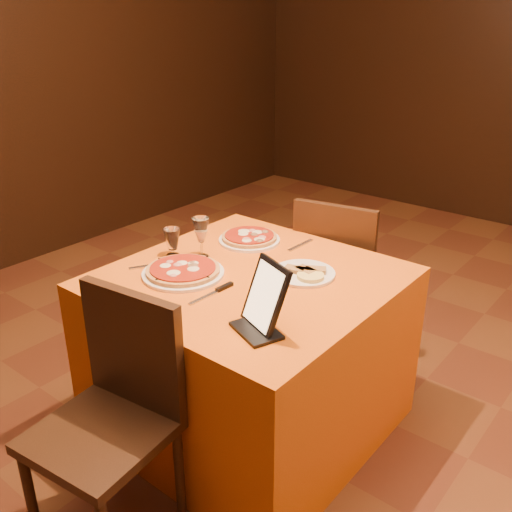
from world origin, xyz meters
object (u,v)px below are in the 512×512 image
Objects in this scene: chair_main_far at (344,276)px; pizza_near at (183,272)px; wine_glass at (201,238)px; tablet at (266,296)px; water_glass at (172,243)px; chair_main_near at (100,434)px; main_table at (250,353)px; pizza_far at (249,238)px.

pizza_near is at bearing 65.84° from chair_main_far.
chair_main_far is 0.91m from wine_glass.
tablet reaches higher than chair_main_far.
water_glass is at bearing 148.32° from pizza_near.
chair_main_near reaches higher than pizza_near.
chair_main_far is 1.18m from tablet.
main_table is at bearing 78.91° from chair_main_far.
pizza_near is at bearing -31.68° from water_glass.
chair_main_far is (0.00, 0.78, 0.08)m from main_table.
main_table is at bearing 83.05° from chair_main_near.
chair_main_far is 1.02m from pizza_near.
water_glass is at bearing 53.79° from chair_main_far.
pizza_near is 1.80× the size of wine_glass.
chair_main_near is 1.00× the size of chair_main_far.
tablet is at bearing -46.38° from pizza_far.
pizza_far is (-0.24, -0.49, 0.31)m from chair_main_far.
water_glass is (-0.15, -0.35, 0.05)m from pizza_far.
chair_main_near is 3.13× the size of pizza_far.
tablet is at bearing -12.20° from pizza_near.
tablet reaches higher than main_table.
tablet is at bearing -42.84° from main_table.
chair_main_near is at bearing -70.58° from pizza_near.
water_glass is (-0.11, -0.07, -0.03)m from wine_glass.
main_table is at bearing 8.47° from water_glass.
chair_main_far is 3.13× the size of pizza_far.
main_table is 0.64m from tablet.
pizza_near is at bearing -87.34° from pizza_far.
pizza_near is (-0.22, 0.63, 0.31)m from chair_main_near.
pizza_far is (-0.24, 1.08, 0.31)m from chair_main_near.
main_table is at bearing -50.23° from pizza_far.
tablet is (0.30, -0.28, 0.49)m from main_table.
tablet reaches higher than chair_main_near.
wine_glass is at bearing 177.75° from main_table.
chair_main_far is at bearing 69.82° from wine_glass.
pizza_near is 0.54m from tablet.
main_table is 4.51× the size of tablet.
water_glass is at bearing -171.53° from main_table.
chair_main_near is at bearing -99.24° from tablet.
chair_main_near is 3.73× the size of tablet.
tablet reaches higher than water_glass.
pizza_far is at bearing 66.32° from water_glass.
pizza_far is 0.79m from tablet.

